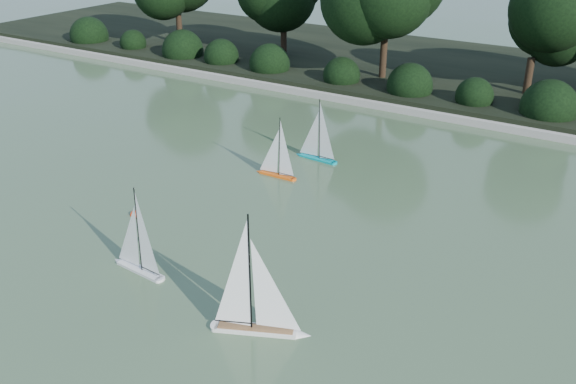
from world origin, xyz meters
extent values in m
plane|color=#33472A|center=(0.00, 0.00, 0.00)|extent=(80.00, 80.00, 0.00)
cube|color=gray|center=(0.00, 9.00, 0.09)|extent=(40.00, 0.35, 0.18)
cube|color=black|center=(0.00, 13.00, 0.15)|extent=(40.00, 8.00, 0.30)
cylinder|color=black|center=(-11.00, 11.20, 0.76)|extent=(0.20, 0.20, 1.51)
cylinder|color=black|center=(-7.00, 11.80, 0.68)|extent=(0.20, 0.20, 1.37)
cylinder|color=black|center=(-3.00, 10.90, 0.83)|extent=(0.20, 0.20, 1.66)
cylinder|color=black|center=(1.00, 11.40, 0.63)|extent=(0.20, 0.20, 1.26)
sphere|color=black|center=(1.00, 11.40, 2.21)|extent=(2.10, 2.10, 2.10)
sphere|color=black|center=(-14.00, 9.90, 0.45)|extent=(1.10, 1.10, 1.10)
sphere|color=black|center=(-12.00, 9.90, 0.45)|extent=(1.10, 1.10, 1.10)
sphere|color=black|center=(-10.00, 9.90, 0.45)|extent=(1.10, 1.10, 1.10)
sphere|color=black|center=(-8.00, 9.90, 0.45)|extent=(1.10, 1.10, 1.10)
sphere|color=black|center=(-6.00, 9.90, 0.45)|extent=(1.10, 1.10, 1.10)
sphere|color=black|center=(-4.00, 9.90, 0.45)|extent=(1.10, 1.10, 1.10)
sphere|color=black|center=(-2.00, 9.90, 0.45)|extent=(1.10, 1.10, 1.10)
sphere|color=black|center=(0.00, 9.90, 0.45)|extent=(1.10, 1.10, 1.10)
sphere|color=black|center=(2.00, 9.90, 0.45)|extent=(1.10, 1.10, 1.10)
cube|color=silver|center=(-1.82, -0.37, 0.04)|extent=(0.89, 0.25, 0.09)
cone|color=silver|center=(-2.33, -0.33, 0.04)|extent=(0.19, 0.19, 0.18)
cylinder|color=silver|center=(-1.39, -0.41, 0.04)|extent=(0.11, 0.11, 0.09)
cylinder|color=black|center=(-1.78, -0.38, 0.77)|extent=(0.02, 0.02, 1.36)
cylinder|color=black|center=(-1.59, -0.39, 0.14)|extent=(0.40, 0.05, 0.01)
cube|color=silver|center=(0.50, -0.64, 0.05)|extent=(1.08, 0.64, 0.11)
cone|color=silver|center=(1.07, -0.39, 0.05)|extent=(0.29, 0.29, 0.22)
cylinder|color=silver|center=(0.00, -0.86, 0.05)|extent=(0.17, 0.17, 0.11)
cube|color=olive|center=(0.50, -0.64, 0.11)|extent=(0.98, 0.55, 0.01)
cylinder|color=black|center=(0.45, -0.66, 0.95)|extent=(0.03, 0.03, 1.68)
cylinder|color=black|center=(0.23, -0.76, 0.17)|extent=(0.46, 0.22, 0.02)
cube|color=#F2590E|center=(-2.02, 3.75, 0.04)|extent=(0.78, 0.16, 0.08)
cone|color=#F2590E|center=(-2.47, 3.74, 0.04)|extent=(0.16, 0.16, 0.15)
cylinder|color=#F2590E|center=(-1.63, 3.75, 0.04)|extent=(0.09, 0.09, 0.08)
cylinder|color=black|center=(-1.98, 3.75, 0.68)|extent=(0.02, 0.02, 1.20)
cylinder|color=black|center=(-1.81, 3.75, 0.12)|extent=(0.36, 0.02, 0.01)
cube|color=#01949A|center=(-1.77, 4.96, 0.04)|extent=(0.86, 0.23, 0.09)
cone|color=#01949A|center=(-2.26, 4.99, 0.04)|extent=(0.18, 0.18, 0.17)
cylinder|color=#01949A|center=(-1.35, 4.93, 0.04)|extent=(0.11, 0.11, 0.09)
cylinder|color=black|center=(-1.73, 4.95, 0.75)|extent=(0.02, 0.02, 1.32)
cylinder|color=black|center=(-1.54, 4.94, 0.14)|extent=(0.39, 0.04, 0.01)
sphere|color=#F6370C|center=(-3.23, 0.95, 0.00)|extent=(0.17, 0.17, 0.17)
camera|label=1|loc=(4.50, -6.20, 5.22)|focal=40.00mm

